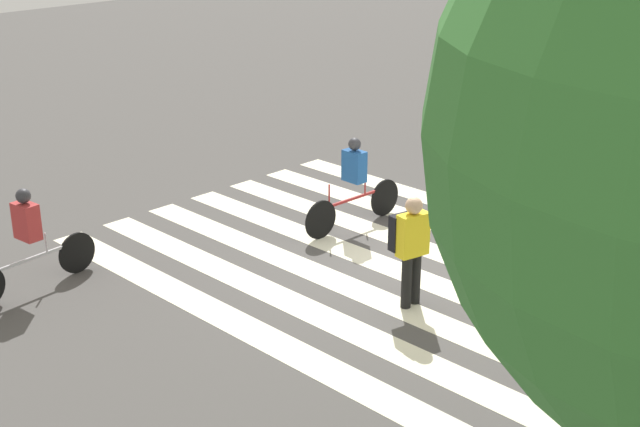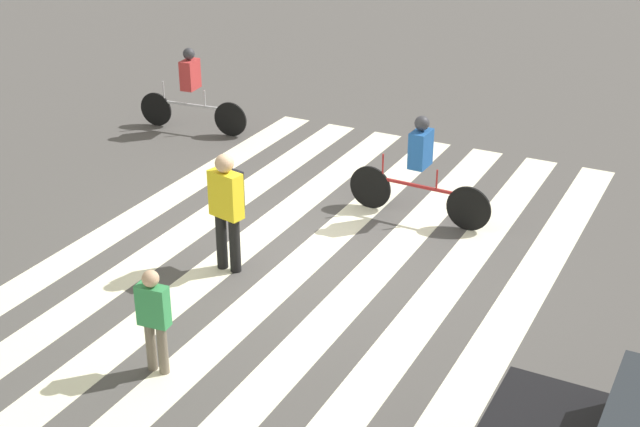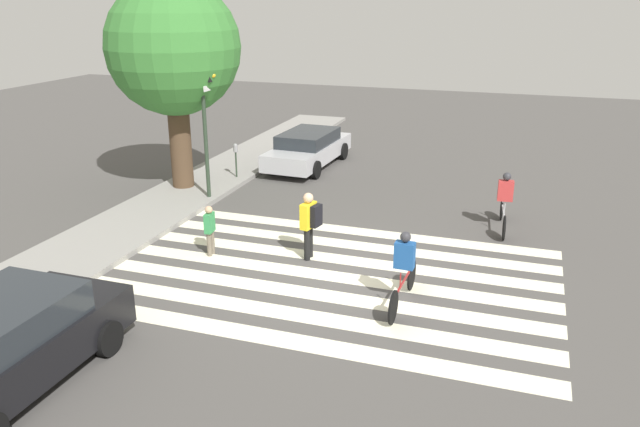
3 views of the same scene
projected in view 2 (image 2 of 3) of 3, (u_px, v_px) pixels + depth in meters
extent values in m
plane|color=#4C4947|center=(311.00, 255.00, 12.41)|extent=(60.00, 60.00, 0.00)
cube|color=#F2EDCC|center=(518.00, 305.00, 11.20)|extent=(0.55, 10.00, 0.01)
cube|color=#F2EDCC|center=(444.00, 287.00, 11.60)|extent=(0.55, 10.00, 0.01)
cube|color=#F2EDCC|center=(375.00, 270.00, 12.00)|extent=(0.55, 10.00, 0.01)
cube|color=#F2EDCC|center=(311.00, 255.00, 12.41)|extent=(0.55, 10.00, 0.01)
cube|color=#F2EDCC|center=(251.00, 240.00, 12.81)|extent=(0.55, 10.00, 0.01)
cube|color=#F2EDCC|center=(195.00, 227.00, 13.21)|extent=(0.55, 10.00, 0.01)
cube|color=#F2EDCC|center=(142.00, 214.00, 13.62)|extent=(0.55, 10.00, 0.01)
cylinder|color=black|center=(235.00, 245.00, 11.83)|extent=(0.15, 0.15, 0.79)
cylinder|color=black|center=(222.00, 241.00, 11.92)|extent=(0.15, 0.15, 0.79)
cube|color=yellow|center=(226.00, 194.00, 11.57)|extent=(0.50, 0.30, 0.63)
sphere|color=tan|center=(224.00, 163.00, 11.39)|extent=(0.25, 0.25, 0.25)
cube|color=black|center=(231.00, 189.00, 11.73)|extent=(0.37, 0.23, 0.53)
cylinder|color=#6B6051|center=(163.00, 350.00, 9.76)|extent=(0.11, 0.11, 0.60)
cylinder|color=#6B6051|center=(151.00, 346.00, 9.82)|extent=(0.11, 0.11, 0.60)
cube|color=#338C4C|center=(153.00, 306.00, 9.56)|extent=(0.37, 0.19, 0.48)
sphere|color=tan|center=(150.00, 279.00, 9.42)|extent=(0.19, 0.19, 0.19)
cylinder|color=black|center=(156.00, 109.00, 17.15)|extent=(0.66, 0.10, 0.65)
cylinder|color=black|center=(230.00, 119.00, 16.61)|extent=(0.66, 0.10, 0.65)
cube|color=#B2B2B7|center=(192.00, 105.00, 16.80)|extent=(1.36, 0.17, 0.04)
cylinder|color=#B2B2B7|center=(205.00, 99.00, 16.64)|extent=(0.03, 0.03, 0.32)
cylinder|color=#B2B2B7|center=(164.00, 91.00, 16.92)|extent=(0.03, 0.03, 0.40)
cube|color=#B73333|center=(190.00, 75.00, 16.55)|extent=(0.28, 0.42, 0.55)
sphere|color=#333338|center=(189.00, 54.00, 16.38)|extent=(0.22, 0.22, 0.22)
cylinder|color=black|center=(370.00, 187.00, 13.70)|extent=(0.68, 0.06, 0.68)
cylinder|color=black|center=(469.00, 209.00, 12.99)|extent=(0.68, 0.06, 0.68)
cube|color=maroon|center=(419.00, 186.00, 13.27)|extent=(1.36, 0.09, 0.04)
cylinder|color=maroon|center=(437.00, 180.00, 13.08)|extent=(0.03, 0.03, 0.32)
cylinder|color=maroon|center=(383.00, 166.00, 13.45)|extent=(0.03, 0.03, 0.40)
cube|color=#1E5199|center=(421.00, 149.00, 13.01)|extent=(0.25, 0.41, 0.55)
sphere|color=#333338|center=(422.00, 123.00, 12.85)|extent=(0.22, 0.22, 0.22)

